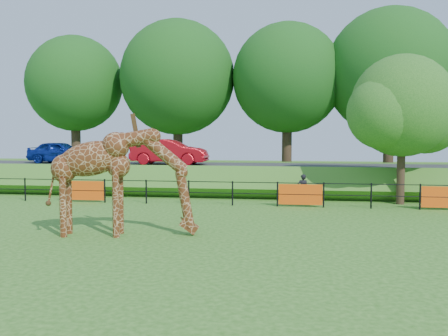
% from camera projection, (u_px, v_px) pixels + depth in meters
% --- Properties ---
extents(ground, '(90.00, 90.00, 0.00)m').
position_uv_depth(ground, '(195.00, 245.00, 14.41)').
color(ground, '#2B6218').
rests_on(ground, ground).
extents(giraffe, '(4.84, 1.56, 3.40)m').
position_uv_depth(giraffe, '(122.00, 182.00, 15.66)').
color(giraffe, '#592A12').
rests_on(giraffe, ground).
extents(perimeter_fence, '(28.07, 0.10, 1.10)m').
position_uv_depth(perimeter_fence, '(232.00, 193.00, 22.26)').
color(perimeter_fence, black).
rests_on(perimeter_fence, ground).
extents(embankment, '(40.00, 9.00, 1.30)m').
position_uv_depth(embankment, '(250.00, 177.00, 29.65)').
color(embankment, '#2B6218').
rests_on(embankment, ground).
extents(road, '(40.00, 5.00, 0.12)m').
position_uv_depth(road, '(247.00, 166.00, 28.12)').
color(road, '#313134').
rests_on(road, embankment).
extents(car_blue, '(4.00, 1.83, 1.33)m').
position_uv_depth(car_blue, '(60.00, 152.00, 30.10)').
color(car_blue, navy).
rests_on(car_blue, road).
extents(car_red, '(4.43, 1.58, 1.46)m').
position_uv_depth(car_red, '(169.00, 152.00, 28.86)').
color(car_red, red).
rests_on(car_red, road).
extents(visitor, '(0.55, 0.42, 1.36)m').
position_uv_depth(visitor, '(303.00, 189.00, 22.85)').
color(visitor, black).
rests_on(visitor, ground).
extents(tree_east, '(5.40, 4.71, 6.76)m').
position_uv_depth(tree_east, '(404.00, 110.00, 22.45)').
color(tree_east, '#302015').
rests_on(tree_east, ground).
extents(bg_tree_line, '(37.30, 8.80, 11.82)m').
position_uv_depth(bg_tree_line, '(286.00, 77.00, 35.31)').
color(bg_tree_line, '#302015').
rests_on(bg_tree_line, ground).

